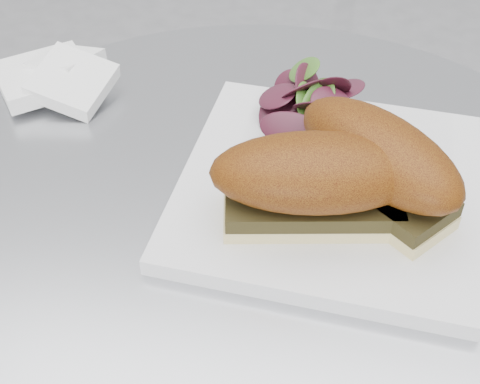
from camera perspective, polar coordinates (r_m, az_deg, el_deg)
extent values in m
cylinder|color=#B1B3B8|center=(0.59, 1.69, -3.32)|extent=(0.70, 0.70, 0.02)
cube|color=white|center=(0.61, 7.58, 0.37)|extent=(0.30, 0.30, 0.02)
cube|color=#F6DE9A|center=(0.56, 6.13, -1.74)|extent=(0.15, 0.08, 0.01)
cube|color=black|center=(0.55, 6.24, -0.75)|extent=(0.15, 0.08, 0.01)
ellipsoid|color=#603409|center=(0.53, 6.48, 1.66)|extent=(0.18, 0.10, 0.06)
cube|color=#F6DE9A|center=(0.59, 11.19, -0.03)|extent=(0.14, 0.14, 0.01)
cube|color=black|center=(0.58, 11.37, 0.94)|extent=(0.14, 0.14, 0.01)
ellipsoid|color=#603409|center=(0.56, 11.79, 3.30)|extent=(0.17, 0.17, 0.06)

